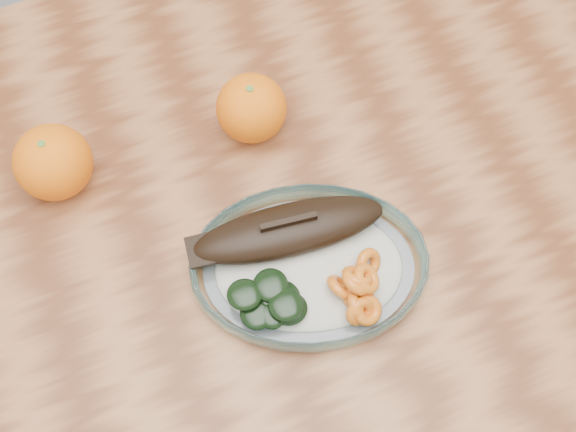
{
  "coord_description": "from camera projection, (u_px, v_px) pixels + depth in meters",
  "views": [
    {
      "loc": [
        -0.06,
        -0.3,
        1.48
      ],
      "look_at": [
        0.05,
        -0.01,
        0.77
      ],
      "focal_mm": 45.0,
      "sensor_mm": 36.0,
      "label": 1
    }
  ],
  "objects": [
    {
      "name": "dining_table",
      "position": [
        244.0,
        262.0,
        0.88
      ],
      "size": [
        1.2,
        0.8,
        0.75
      ],
      "color": "#5B2D15",
      "rests_on": "ground"
    },
    {
      "name": "orange_left",
      "position": [
        53.0,
        162.0,
        0.78
      ],
      "size": [
        0.08,
        0.08,
        0.08
      ],
      "primitive_type": "sphere",
      "color": "orange",
      "rests_on": "dining_table"
    },
    {
      "name": "ground",
      "position": [
        262.0,
        372.0,
        1.48
      ],
      "size": [
        3.0,
        3.0,
        0.0
      ],
      "primitive_type": "plane",
      "color": "slate",
      "rests_on": "ground"
    },
    {
      "name": "plated_meal",
      "position": [
        308.0,
        264.0,
        0.75
      ],
      "size": [
        0.57,
        0.57,
        0.07
      ],
      "rotation": [
        0.0,
        0.0,
        -0.33
      ],
      "color": "white",
      "rests_on": "dining_table"
    },
    {
      "name": "orange_right",
      "position": [
        251.0,
        108.0,
        0.81
      ],
      "size": [
        0.08,
        0.08,
        0.08
      ],
      "primitive_type": "sphere",
      "color": "orange",
      "rests_on": "dining_table"
    }
  ]
}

